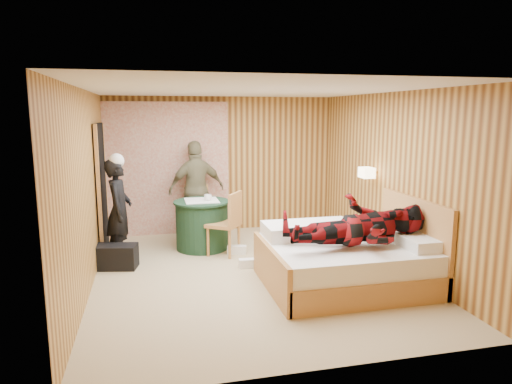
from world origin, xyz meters
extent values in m
cube|color=tan|center=(0.00, 0.00, 0.00)|extent=(4.20, 5.00, 0.01)
cube|color=white|center=(0.00, 0.00, 2.50)|extent=(4.20, 5.00, 0.01)
cube|color=tan|center=(0.00, 2.50, 1.25)|extent=(4.20, 0.02, 2.50)
cube|color=tan|center=(-2.10, 0.00, 1.25)|extent=(0.02, 5.00, 2.50)
cube|color=tan|center=(2.10, 0.00, 1.25)|extent=(0.02, 5.00, 2.50)
cube|color=beige|center=(-1.00, 2.43, 1.20)|extent=(2.20, 0.08, 2.40)
cube|color=black|center=(-2.06, 1.40, 1.02)|extent=(0.06, 0.90, 2.05)
cylinder|color=gold|center=(2.00, 0.45, 1.30)|extent=(0.18, 0.04, 0.04)
cube|color=beige|center=(1.92, 0.45, 1.30)|extent=(0.18, 0.24, 0.16)
cube|color=tan|center=(1.10, -0.70, 0.15)|extent=(2.02, 1.61, 0.30)
cube|color=white|center=(1.10, -0.70, 0.43)|extent=(1.96, 1.55, 0.25)
cube|color=tan|center=(0.09, -0.70, 0.28)|extent=(0.06, 1.61, 0.56)
cube|color=tan|center=(2.06, -0.70, 0.55)|extent=(0.06, 1.61, 1.11)
cube|color=white|center=(1.89, -1.08, 0.62)|extent=(0.38, 0.55, 0.14)
cube|color=white|center=(1.89, -0.32, 0.62)|extent=(0.38, 0.55, 0.14)
cube|color=white|center=(0.75, -0.24, 0.65)|extent=(1.21, 0.60, 0.18)
cube|color=tan|center=(1.88, 0.21, 0.27)|extent=(0.39, 0.54, 0.54)
cube|color=tan|center=(1.88, 0.21, 0.44)|extent=(0.41, 0.56, 0.03)
cylinder|color=#1B3B29|center=(-0.52, 1.35, 0.39)|extent=(0.85, 0.85, 0.77)
cylinder|color=#1B3B29|center=(-0.52, 1.35, 0.78)|extent=(0.91, 0.91, 0.03)
cube|color=white|center=(-0.52, 1.35, 0.80)|extent=(0.55, 0.55, 0.01)
cube|color=tan|center=(-0.52, 1.99, 0.45)|extent=(0.42, 0.42, 0.05)
cube|color=tan|center=(-0.52, 2.18, 0.70)|extent=(0.42, 0.04, 0.46)
cylinder|color=tan|center=(-0.69, 1.82, 0.21)|extent=(0.04, 0.04, 0.43)
cylinder|color=tan|center=(-0.35, 2.16, 0.21)|extent=(0.04, 0.04, 0.43)
cube|color=tan|center=(-0.23, 0.95, 0.48)|extent=(0.63, 0.63, 0.05)
cube|color=tan|center=(-0.06, 0.83, 0.75)|extent=(0.29, 0.40, 0.49)
cylinder|color=tan|center=(-0.28, 1.20, 0.23)|extent=(0.04, 0.04, 0.46)
cylinder|color=tan|center=(-0.18, 0.69, 0.23)|extent=(0.04, 0.04, 0.46)
cube|color=black|center=(-1.85, 0.65, 0.17)|extent=(0.66, 0.44, 0.34)
cube|color=white|center=(-0.03, 0.92, 0.07)|extent=(0.32, 0.20, 0.13)
cube|color=white|center=(0.02, 0.24, 0.06)|extent=(0.30, 0.14, 0.13)
imported|color=black|center=(-1.79, 1.01, 0.77)|extent=(0.43, 0.60, 1.54)
imported|color=#756F4E|center=(-0.52, 2.11, 0.86)|extent=(1.08, 0.62, 1.72)
imported|color=maroon|center=(1.15, -0.90, 0.98)|extent=(0.86, 0.67, 1.77)
imported|color=white|center=(1.88, 0.16, 0.55)|extent=(0.25, 0.28, 0.02)
imported|color=white|center=(1.88, 0.16, 0.57)|extent=(0.23, 0.26, 0.02)
imported|color=white|center=(1.88, 0.34, 0.59)|extent=(0.12, 0.12, 0.09)
imported|color=white|center=(-0.42, 1.30, 0.86)|extent=(0.13, 0.13, 0.10)
camera|label=1|loc=(-1.31, -5.92, 2.21)|focal=32.00mm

